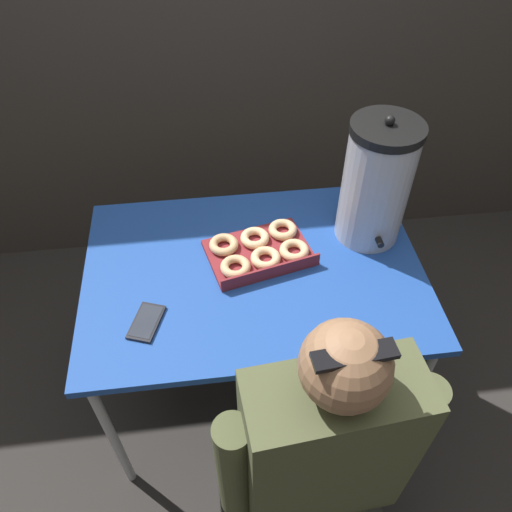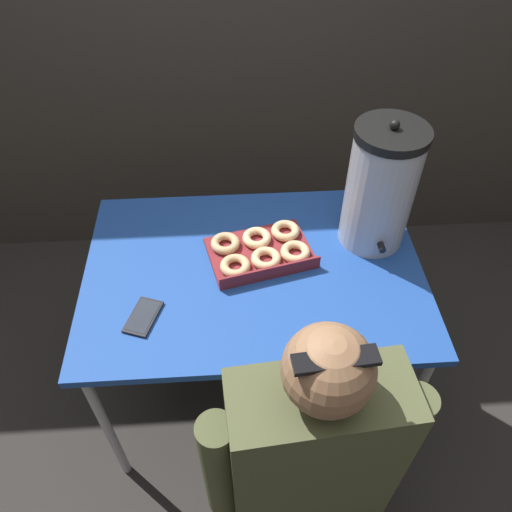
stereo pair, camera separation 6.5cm
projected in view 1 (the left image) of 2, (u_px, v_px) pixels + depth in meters
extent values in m
plane|color=#2D2B28|center=(254.00, 382.00, 2.18)|extent=(12.00, 12.00, 0.00)
cube|color=#38332D|center=(224.00, 7.00, 1.99)|extent=(6.00, 0.10, 2.41)
cube|color=#1E479E|center=(254.00, 272.00, 1.66)|extent=(1.11, 0.78, 0.03)
cylinder|color=#ADADB2|center=(113.00, 437.00, 1.64)|extent=(0.03, 0.03, 0.71)
cylinder|color=#ADADB2|center=(412.00, 402.00, 1.73)|extent=(0.03, 0.03, 0.71)
cylinder|color=#ADADB2|center=(125.00, 281.00, 2.11)|extent=(0.03, 0.03, 0.71)
cylinder|color=#ADADB2|center=(360.00, 260.00, 2.20)|extent=(0.03, 0.03, 0.71)
cube|color=maroon|center=(259.00, 253.00, 1.69)|extent=(0.38, 0.31, 0.02)
cube|color=maroon|center=(271.00, 271.00, 1.59)|extent=(0.33, 0.09, 0.04)
torus|color=#DDAF7C|center=(236.00, 267.00, 1.61)|extent=(0.12, 0.12, 0.03)
torus|color=#ECBE8B|center=(266.00, 258.00, 1.64)|extent=(0.14, 0.14, 0.03)
torus|color=#E8BA87|center=(294.00, 250.00, 1.66)|extent=(0.14, 0.14, 0.03)
torus|color=tan|center=(224.00, 245.00, 1.68)|extent=(0.13, 0.13, 0.03)
torus|color=#EFC18E|center=(255.00, 238.00, 1.70)|extent=(0.14, 0.14, 0.03)
torus|color=#E4B683|center=(283.00, 230.00, 1.73)|extent=(0.10, 0.10, 0.03)
cylinder|color=#B7B7BC|center=(375.00, 187.00, 1.62)|extent=(0.22, 0.22, 0.40)
cylinder|color=black|center=(388.00, 129.00, 1.47)|extent=(0.23, 0.23, 0.03)
sphere|color=black|center=(390.00, 120.00, 1.45)|extent=(0.03, 0.03, 0.03)
cylinder|color=black|center=(379.00, 240.00, 1.64)|extent=(0.02, 0.06, 0.02)
cube|color=black|center=(146.00, 322.00, 1.49)|extent=(0.12, 0.15, 0.01)
cube|color=#2D333D|center=(146.00, 321.00, 1.49)|extent=(0.10, 0.13, 0.00)
cube|color=#33332D|center=(310.00, 509.00, 1.62)|extent=(0.35, 0.26, 0.42)
cube|color=#4C5133|center=(326.00, 446.00, 1.26)|extent=(0.43, 0.22, 0.57)
sphere|color=#8E6647|center=(345.00, 366.00, 0.99)|extent=(0.19, 0.19, 0.19)
cube|color=black|center=(355.00, 355.00, 0.92)|extent=(0.17, 0.06, 0.01)
cylinder|color=#4C5133|center=(410.00, 432.00, 1.32)|extent=(0.09, 0.09, 0.46)
cylinder|color=#4C5133|center=(235.00, 470.00, 1.25)|extent=(0.09, 0.09, 0.46)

